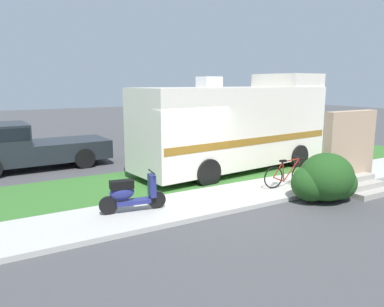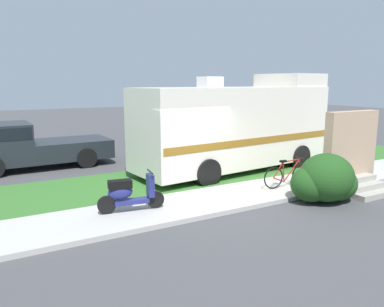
{
  "view_description": "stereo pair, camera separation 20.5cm",
  "coord_description": "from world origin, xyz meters",
  "px_view_note": "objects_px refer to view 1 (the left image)",
  "views": [
    {
      "loc": [
        -5.75,
        -9.33,
        3.22
      ],
      "look_at": [
        -0.02,
        0.3,
        1.1
      ],
      "focal_mm": 35.02,
      "sensor_mm": 36.0,
      "label": 1
    },
    {
      "loc": [
        -5.57,
        -9.43,
        3.22
      ],
      "look_at": [
        -0.02,
        0.3,
        1.1
      ],
      "focal_mm": 35.02,
      "sensor_mm": 36.0,
      "label": 2
    }
  ],
  "objects_px": {
    "scooter": "(130,193)",
    "pickup_truck_near": "(18,145)",
    "pickup_truck_far": "(195,121)",
    "motorhome_rv": "(235,125)",
    "bottle_green": "(317,180)",
    "bicycle": "(287,175)"
  },
  "relations": [
    {
      "from": "bicycle",
      "to": "pickup_truck_far",
      "type": "bearing_deg",
      "value": 72.82
    },
    {
      "from": "scooter",
      "to": "bottle_green",
      "type": "xyz_separation_m",
      "value": [
        6.01,
        -0.5,
        -0.34
      ]
    },
    {
      "from": "scooter",
      "to": "pickup_truck_far",
      "type": "distance_m",
      "value": 13.45
    },
    {
      "from": "pickup_truck_near",
      "to": "pickup_truck_far",
      "type": "relative_size",
      "value": 0.98
    },
    {
      "from": "pickup_truck_near",
      "to": "scooter",
      "type": "bearing_deg",
      "value": -75.73
    },
    {
      "from": "scooter",
      "to": "pickup_truck_near",
      "type": "bearing_deg",
      "value": 104.27
    },
    {
      "from": "bicycle",
      "to": "pickup_truck_far",
      "type": "relative_size",
      "value": 0.3
    },
    {
      "from": "motorhome_rv",
      "to": "bicycle",
      "type": "xyz_separation_m",
      "value": [
        -0.23,
        -2.92,
        -1.2
      ]
    },
    {
      "from": "bicycle",
      "to": "bottle_green",
      "type": "relative_size",
      "value": 6.25
    },
    {
      "from": "pickup_truck_far",
      "to": "bottle_green",
      "type": "distance_m",
      "value": 11.34
    },
    {
      "from": "scooter",
      "to": "pickup_truck_far",
      "type": "bearing_deg",
      "value": 51.97
    },
    {
      "from": "motorhome_rv",
      "to": "pickup_truck_near",
      "type": "relative_size",
      "value": 1.44
    },
    {
      "from": "scooter",
      "to": "bottle_green",
      "type": "distance_m",
      "value": 6.04
    },
    {
      "from": "scooter",
      "to": "pickup_truck_far",
      "type": "relative_size",
      "value": 0.3
    },
    {
      "from": "scooter",
      "to": "bicycle",
      "type": "relative_size",
      "value": 0.99
    },
    {
      "from": "pickup_truck_far",
      "to": "scooter",
      "type": "bearing_deg",
      "value": -128.03
    },
    {
      "from": "motorhome_rv",
      "to": "bicycle",
      "type": "bearing_deg",
      "value": -94.53
    },
    {
      "from": "motorhome_rv",
      "to": "scooter",
      "type": "distance_m",
      "value": 5.87
    },
    {
      "from": "bottle_green",
      "to": "bicycle",
      "type": "bearing_deg",
      "value": 170.69
    },
    {
      "from": "motorhome_rv",
      "to": "bottle_green",
      "type": "xyz_separation_m",
      "value": [
        0.87,
        -3.1,
        -1.46
      ]
    },
    {
      "from": "pickup_truck_near",
      "to": "pickup_truck_far",
      "type": "bearing_deg",
      "value": 20.64
    },
    {
      "from": "bicycle",
      "to": "pickup_truck_near",
      "type": "bearing_deg",
      "value": 132.97
    }
  ]
}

